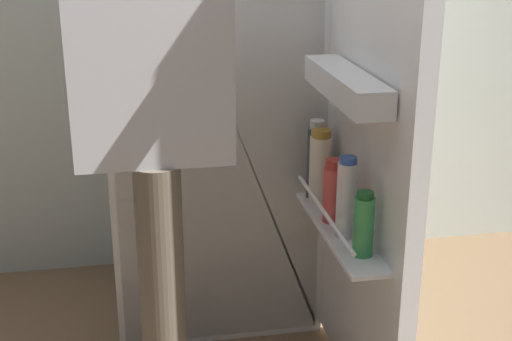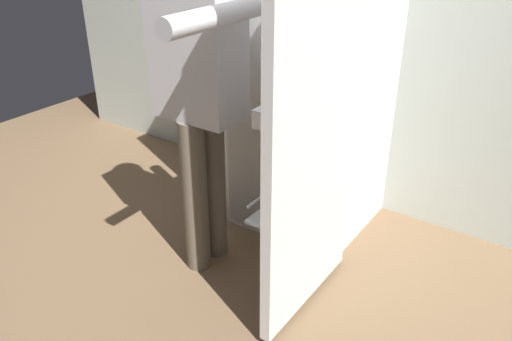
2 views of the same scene
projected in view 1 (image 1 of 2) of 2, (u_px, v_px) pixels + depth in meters
refrigerator at (215, 66)px, 2.37m from camera, size 0.73×1.31×1.78m
person at (156, 100)px, 1.76m from camera, size 0.49×0.69×1.57m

